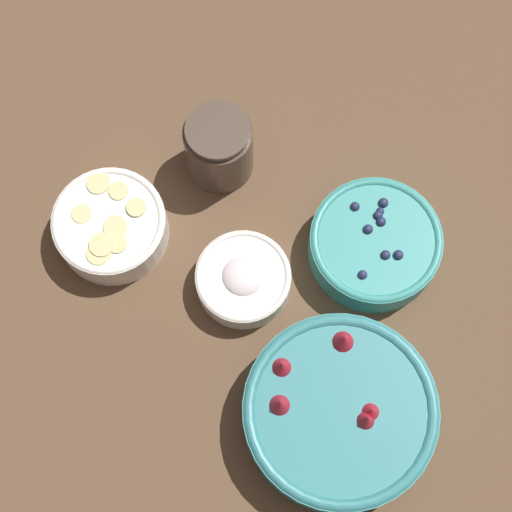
% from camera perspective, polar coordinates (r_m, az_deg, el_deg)
% --- Properties ---
extents(ground_plane, '(4.00, 4.00, 0.00)m').
position_cam_1_polar(ground_plane, '(1.13, -0.10, 1.11)').
color(ground_plane, brown).
extents(bowl_strawberries, '(0.23, 0.23, 0.09)m').
position_cam_1_polar(bowl_strawberries, '(1.04, 5.56, -10.29)').
color(bowl_strawberries, teal).
rests_on(bowl_strawberries, ground_plane).
extents(bowl_blueberries, '(0.17, 0.17, 0.06)m').
position_cam_1_polar(bowl_blueberries, '(1.11, 7.92, 0.82)').
color(bowl_blueberries, teal).
rests_on(bowl_blueberries, ground_plane).
extents(bowl_bananas, '(0.15, 0.15, 0.05)m').
position_cam_1_polar(bowl_bananas, '(1.12, -9.67, 2.02)').
color(bowl_bananas, white).
rests_on(bowl_bananas, ground_plane).
extents(bowl_cream, '(0.12, 0.12, 0.05)m').
position_cam_1_polar(bowl_cream, '(1.09, -0.86, -1.54)').
color(bowl_cream, white).
rests_on(bowl_cream, ground_plane).
extents(jar_chocolate, '(0.09, 0.09, 0.11)m').
position_cam_1_polar(jar_chocolate, '(1.13, -2.47, 7.17)').
color(jar_chocolate, '#4C3D33').
rests_on(jar_chocolate, ground_plane).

